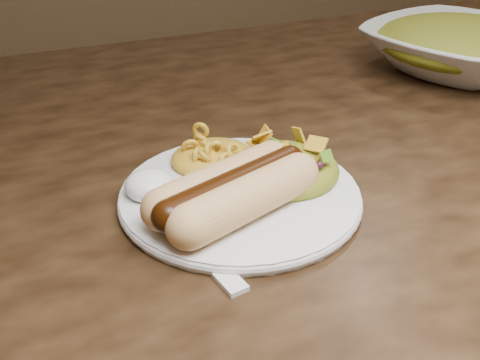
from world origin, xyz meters
name	(u,v)px	position (x,y,z in m)	size (l,w,h in m)	color
table	(298,224)	(0.00, 0.00, 0.66)	(1.60, 0.90, 0.75)	#412B17
plate	(240,195)	(-0.10, -0.06, 0.76)	(0.21, 0.21, 0.01)	silver
hotdog	(234,189)	(-0.12, -0.09, 0.78)	(0.13, 0.10, 0.04)	#DFC57B
mac_and_cheese	(213,147)	(-0.10, -0.01, 0.78)	(0.08, 0.07, 0.03)	gold
sour_cream	(149,180)	(-0.17, -0.04, 0.77)	(0.04, 0.04, 0.03)	white
taco_salad	(286,160)	(-0.05, -0.06, 0.78)	(0.10, 0.09, 0.04)	orange
fork	(205,255)	(-0.16, -0.12, 0.75)	(0.02, 0.15, 0.00)	silver
serving_bowl	(460,50)	(0.32, 0.12, 0.78)	(0.24, 0.24, 0.06)	white
bowl_filling	(463,35)	(0.32, 0.12, 0.80)	(0.23, 0.23, 0.06)	orange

